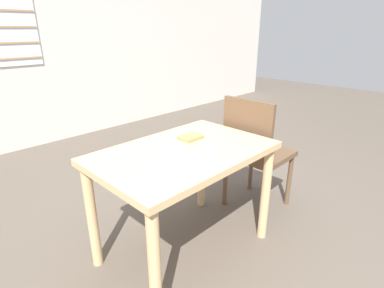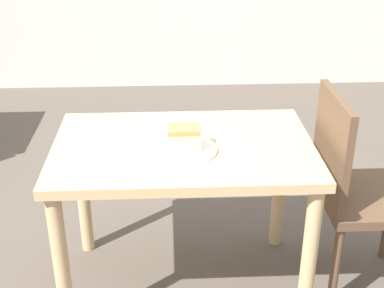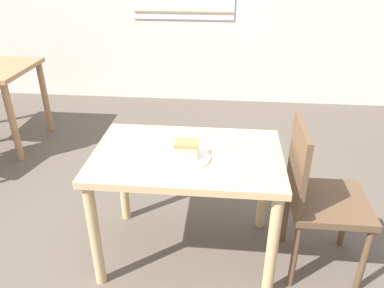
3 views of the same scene
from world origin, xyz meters
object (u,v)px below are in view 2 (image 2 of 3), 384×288
(plate, at_px, (184,149))
(cake_slice, at_px, (184,137))
(dining_table_near, at_px, (183,168))
(chair_near_window, at_px, (357,187))

(plate, relative_size, cake_slice, 2.12)
(plate, distance_m, cake_slice, 0.05)
(plate, bearing_deg, cake_slice, 68.37)
(dining_table_near, bearing_deg, plate, -90.20)
(chair_near_window, bearing_deg, cake_slice, 92.02)
(dining_table_near, xyz_separation_m, cake_slice, (0.00, -0.05, 0.17))
(dining_table_near, xyz_separation_m, chair_near_window, (0.73, -0.03, -0.10))
(chair_near_window, relative_size, plate, 3.48)
(dining_table_near, relative_size, plate, 3.97)
(chair_near_window, distance_m, plate, 0.76)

